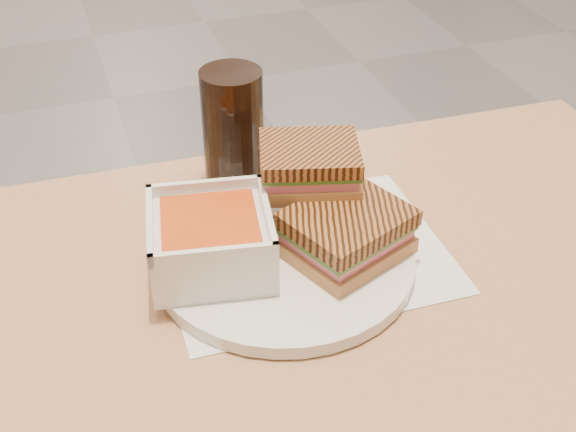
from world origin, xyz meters
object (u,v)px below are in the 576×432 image
object	(u,v)px
soup_bowl	(211,242)
cola_glass	(233,132)
panini_lower	(347,233)
main_table	(260,396)
plate	(285,259)

from	to	relation	value
soup_bowl	cola_glass	distance (m)	0.19
soup_bowl	panini_lower	world-z (taller)	soup_bowl
soup_bowl	panini_lower	size ratio (longest dim) A/B	0.97
main_table	panini_lower	distance (m)	0.21
cola_glass	main_table	bearing A→B (deg)	-100.68
main_table	panini_lower	bearing A→B (deg)	26.00
panini_lower	cola_glass	xyz separation A→B (m)	(-0.08, 0.20, 0.04)
soup_bowl	panini_lower	distance (m)	0.15
main_table	cola_glass	xyz separation A→B (m)	(0.05, 0.26, 0.20)
plate	cola_glass	size ratio (longest dim) A/B	1.79
cola_glass	soup_bowl	bearing A→B (deg)	-113.68
plate	soup_bowl	xyz separation A→B (m)	(-0.08, 0.01, 0.04)
soup_bowl	panini_lower	bearing A→B (deg)	-11.37
soup_bowl	plate	bearing A→B (deg)	-7.10
plate	panini_lower	xyz separation A→B (m)	(0.07, -0.02, 0.04)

